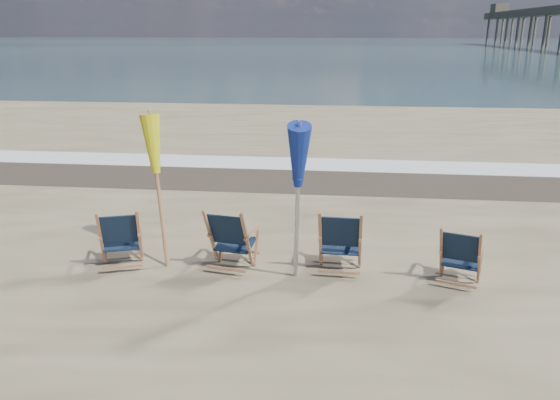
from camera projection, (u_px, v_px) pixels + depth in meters
The scene contains 9 objects.
ocean at pixel (339, 45), 127.87m from camera, with size 400.00×400.00×0.00m, color #314B52.
surf_foam at pixel (306, 164), 14.33m from camera, with size 200.00×1.40×0.01m, color silver.
wet_sand_strip at pixel (302, 179), 12.90m from camera, with size 200.00×2.60×0.00m, color #42362A.
beach_chair_0 at pixel (139, 238), 7.92m from camera, with size 0.62×0.69×0.96m, color black, non-canonical shape.
beach_chair_1 at pixel (247, 242), 7.71m from camera, with size 0.64×0.72×0.99m, color black, non-canonical shape.
beach_chair_2 at pixel (360, 243), 7.65m from camera, with size 0.64×0.72×1.00m, color black, non-canonical shape.
beach_chair_3 at pixel (479, 260), 7.24m from camera, with size 0.57×0.64×0.89m, color black, non-canonical shape.
umbrella_yellow at pixel (156, 152), 7.80m from camera, with size 0.30×0.30×2.22m.
umbrella_blue at pixel (298, 153), 6.90m from camera, with size 0.30×0.30×2.42m.
Camera 1 is at (0.88, -5.65, 3.37)m, focal length 35.00 mm.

